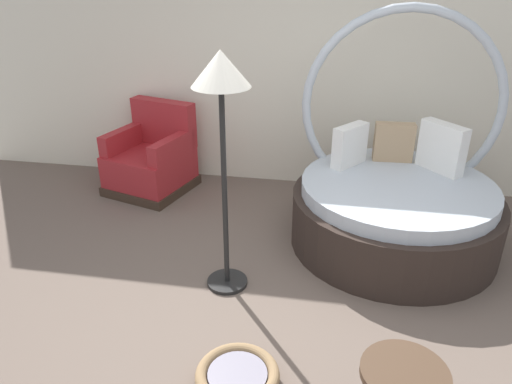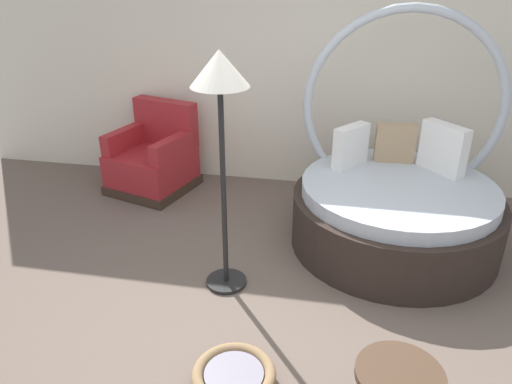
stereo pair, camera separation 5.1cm
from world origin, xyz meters
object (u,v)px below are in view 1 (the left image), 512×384
Objects in this scene: round_daybed at (395,200)px; pet_basket at (238,378)px; floor_lamp at (221,94)px; red_armchair at (152,160)px.

pet_basket is at bearing -118.34° from round_daybed.
round_daybed is at bearing 34.64° from floor_lamp.
red_armchair is at bearing 119.98° from pet_basket.
pet_basket is 0.28× the size of floor_lamp.
pet_basket is at bearing -60.02° from red_armchair.
red_armchair is 0.55× the size of floor_lamp.
round_daybed is at bearing -15.10° from red_armchair.
pet_basket is at bearing -73.59° from floor_lamp.
red_armchair reaches higher than pet_basket.
round_daybed is 1.97m from floor_lamp.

